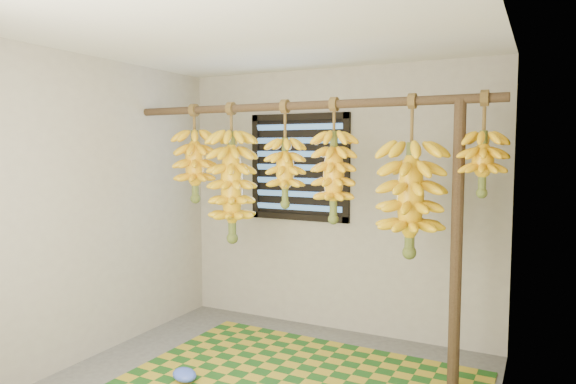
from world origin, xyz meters
The scene contains 14 objects.
ceiling centered at (0.00, 0.00, 2.40)m, with size 3.00×3.00×0.01m, color silver.
wall_back centered at (0.00, 1.50, 1.20)m, with size 3.00×0.01×2.40m, color gray.
wall_left centered at (-1.50, 0.00, 1.20)m, with size 0.01×3.00×2.40m, color gray.
wall_right centered at (1.50, 0.00, 1.20)m, with size 0.01×3.00×2.40m, color gray.
window centered at (-0.35, 1.48, 1.50)m, with size 1.00×0.04×1.00m.
hanging_pole centered at (0.00, 0.70, 2.00)m, with size 0.06×0.06×3.00m, color #493621.
support_post centered at (1.20, 0.70, 1.00)m, with size 0.08×0.08×2.00m, color #493621.
plastic_bag centered at (-0.55, -0.02, 0.05)m, with size 0.21×0.15×0.09m, color blue.
banana_bunch_a centered at (-0.97, 0.70, 1.53)m, with size 0.35×0.35×0.82m.
banana_bunch_b centered at (-0.60, 0.70, 1.36)m, with size 0.37×0.37×1.14m.
banana_bunch_c centered at (-0.10, 0.70, 1.49)m, with size 0.30×0.30×0.83m.
banana_bunch_d centered at (0.31, 0.70, 1.47)m, with size 0.32×0.32×0.92m.
banana_bunch_e centered at (0.88, 0.70, 1.32)m, with size 0.44×0.44×1.13m.
banana_bunch_f centered at (1.35, 0.70, 1.58)m, with size 0.30×0.30×0.69m.
Camera 1 is at (1.72, -2.87, 1.67)m, focal length 32.00 mm.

